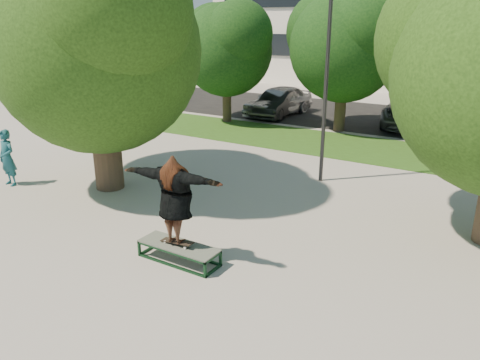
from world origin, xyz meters
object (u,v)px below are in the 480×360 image
Objects in this scene: lamppost at (326,80)px; car_silver_a at (278,101)px; grind_box at (179,253)px; car_grey at (416,109)px; tree_left at (96,36)px; bystander at (7,158)px; car_silver_b at (435,110)px; car_dark at (277,104)px.

car_silver_a is (-6.08, 8.81, -2.37)m from lamppost.
car_grey is at bearing 85.73° from grind_box.
tree_left is 4.72m from bystander.
bystander is (-2.71, -1.54, -3.55)m from tree_left.
lamppost reaches higher than bystander.
lamppost is 10.27m from car_grey.
lamppost is 9.94m from bystander.
grind_box is at bearing -94.58° from lamppost.
tree_left is 1.29× the size of car_silver_b.
grind_box is 0.45× the size of car_dark.
car_grey is 1.08× the size of car_silver_b.
car_grey is (0.71, 9.97, -2.33)m from lamppost.
car_silver_b reaches higher than car_dark.
car_silver_b is at bearing 14.11° from car_grey.
car_silver_a is at bearing -171.05° from car_silver_b.
car_dark is at bearing 110.07° from grind_box.
grind_box is 1.03× the size of bystander.
lamppost is at bearing -102.00° from car_grey.
car_dark is (0.08, -0.31, -0.12)m from car_silver_a.
bystander is at bearing -145.78° from lamppost.
bystander is at bearing -104.30° from car_dark.
tree_left is 1.77× the size of car_dark.
car_grey is (6.00, 13.88, -3.60)m from tree_left.
car_grey reaches higher than car_silver_b.
car_silver_a is (-5.56, 15.30, 0.59)m from grind_box.
car_grey is at bearing 17.41° from car_silver_a.
tree_left reaches higher than bystander.
car_silver_b is (9.49, 15.73, -0.07)m from bystander.
bystander reaches higher than car_silver_a.
tree_left reaches higher than grind_box.
lamppost is 1.11× the size of car_silver_b.
tree_left is at bearing 31.91° from bystander.
car_grey is (6.71, 1.47, 0.16)m from car_dark.
tree_left is 15.54m from car_grey.
car_silver_a is 0.77× the size of car_grey.
tree_left is 6.70m from lamppost.
car_silver_a reaches higher than car_dark.
car_dark is (-5.48, 14.99, 0.47)m from grind_box.
car_grey is (1.23, 16.47, 0.64)m from grind_box.
lamppost is 7.16m from grind_box.
grind_box is at bearing -98.95° from car_silver_b.
bystander is at bearing -150.43° from tree_left.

